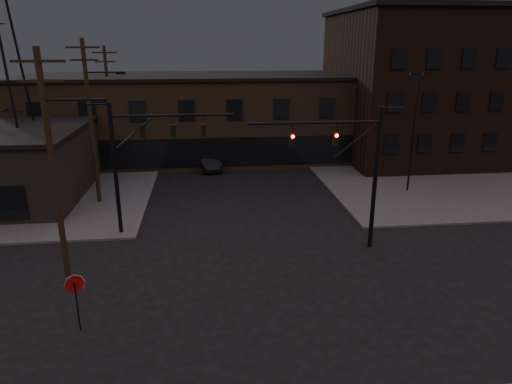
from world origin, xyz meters
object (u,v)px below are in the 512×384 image
(stop_sign, at_px, (75,290))
(parked_car_lot_b, at_px, (402,158))
(parked_car_lot_a, at_px, (404,155))
(traffic_signal_near, at_px, (356,164))
(car_crossing, at_px, (209,161))
(traffic_signal_far, at_px, (136,154))

(stop_sign, relative_size, parked_car_lot_b, 0.57)
(stop_sign, height_order, parked_car_lot_a, stop_sign)
(traffic_signal_near, xyz_separation_m, parked_car_lot_b, (10.63, 17.41, -4.15))
(parked_car_lot_a, height_order, parked_car_lot_b, parked_car_lot_a)
(stop_sign, bearing_deg, parked_car_lot_a, 45.12)
(parked_car_lot_a, bearing_deg, traffic_signal_near, 171.36)
(parked_car_lot_b, distance_m, car_crossing, 18.42)
(parked_car_lot_a, height_order, car_crossing, parked_car_lot_a)
(traffic_signal_near, distance_m, parked_car_lot_b, 20.82)
(parked_car_lot_b, bearing_deg, stop_sign, 135.99)
(traffic_signal_near, xyz_separation_m, stop_sign, (-13.36, -6.49, -3.09))
(parked_car_lot_b, bearing_deg, traffic_signal_near, 149.69)
(parked_car_lot_b, bearing_deg, car_crossing, 88.13)
(traffic_signal_near, relative_size, parked_car_lot_b, 1.83)
(traffic_signal_far, relative_size, parked_car_lot_a, 1.79)
(stop_sign, bearing_deg, car_crossing, 77.32)
(traffic_signal_far, xyz_separation_m, parked_car_lot_b, (22.71, 13.91, -4.23))
(stop_sign, bearing_deg, traffic_signal_far, 82.68)
(parked_car_lot_a, xyz_separation_m, car_crossing, (-18.84, 0.32, -0.11))
(traffic_signal_far, xyz_separation_m, parked_car_lot_a, (23.15, 14.55, -4.10))
(parked_car_lot_a, xyz_separation_m, parked_car_lot_b, (-0.44, -0.63, -0.13))
(stop_sign, xyz_separation_m, car_crossing, (5.59, 24.85, -1.04))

